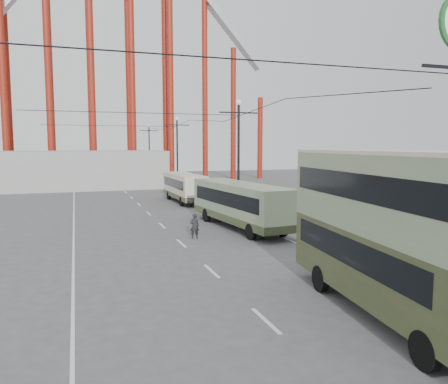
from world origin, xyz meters
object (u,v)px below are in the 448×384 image
object	(u,v)px
double_decker_bus	(394,225)
single_decker_green	(240,203)
single_decker_cream	(184,186)
pedestrian	(194,226)

from	to	relation	value
double_decker_bus	single_decker_green	size ratio (longest dim) A/B	0.94
single_decker_green	single_decker_cream	distance (m)	15.00
single_decker_green	pedestrian	xyz separation A→B (m)	(-3.89, -2.34, -0.98)
single_decker_cream	pedestrian	distance (m)	17.72
pedestrian	single_decker_green	bearing A→B (deg)	-144.89
single_decker_cream	pedestrian	xyz separation A→B (m)	(-3.57, -17.34, -0.83)
single_decker_green	single_decker_cream	world-z (taller)	single_decker_green
double_decker_bus	single_decker_green	world-z (taller)	double_decker_bus
double_decker_bus	pedestrian	xyz separation A→B (m)	(-2.99, 14.11, -2.33)
double_decker_bus	single_decker_cream	bearing A→B (deg)	95.30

